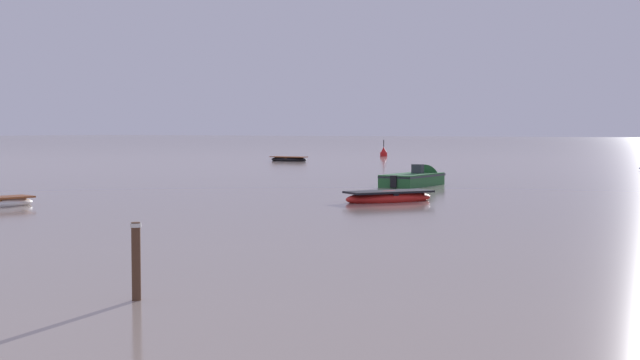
{
  "coord_description": "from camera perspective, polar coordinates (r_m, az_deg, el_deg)",
  "views": [
    {
      "loc": [
        30.35,
        -14.11,
        3.37
      ],
      "look_at": [
        4.31,
        26.87,
        0.56
      ],
      "focal_mm": 48.83,
      "sensor_mm": 36.0,
      "label": 1
    }
  ],
  "objects": [
    {
      "name": "rowboat_moored_1",
      "position": [
        40.96,
        4.53,
        -1.15
      ],
      "size": [
        3.69,
        4.64,
        0.71
      ],
      "rotation": [
        0.0,
        0.0,
        1.02
      ],
      "color": "red",
      "rests_on": "ground"
    },
    {
      "name": "rowboat_moored_0",
      "position": [
        94.06,
        -2.07,
        1.37
      ],
      "size": [
        4.42,
        1.72,
        0.69
      ],
      "rotation": [
        0.0,
        0.0,
        3.2
      ],
      "color": "black",
      "rests_on": "ground"
    },
    {
      "name": "motorboat_moored_1",
      "position": [
        53.33,
        6.47,
        -0.04
      ],
      "size": [
        2.22,
        5.99,
        2.02
      ],
      "rotation": [
        0.0,
        0.0,
        1.59
      ],
      "color": "#23602D",
      "rests_on": "ground"
    },
    {
      "name": "channel_buoy",
      "position": [
        110.37,
        4.2,
        1.79
      ],
      "size": [
        0.9,
        0.9,
        2.3
      ],
      "color": "red",
      "rests_on": "ground"
    },
    {
      "name": "mooring_post_left",
      "position": [
        17.59,
        -11.95,
        -5.35
      ],
      "size": [
        0.22,
        0.22,
        1.72
      ],
      "color": "#4E3323",
      "rests_on": "ground"
    }
  ]
}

